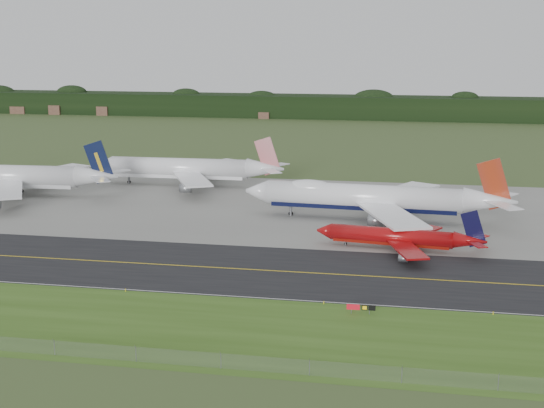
{
  "coord_description": "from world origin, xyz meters",
  "views": [
    {
      "loc": [
        17.95,
        -139.8,
        43.72
      ],
      "look_at": [
        -11.94,
        22.0,
        7.18
      ],
      "focal_mm": 50.0,
      "sensor_mm": 36.0,
      "label": 1
    }
  ],
  "objects_px": {
    "jet_ba_747": "(373,198)",
    "jet_star_tail": "(189,169)",
    "jet_red_737": "(400,237)",
    "jet_navy_gold": "(13,177)",
    "taxiway_sign": "(361,307)"
  },
  "relations": [
    {
      "from": "jet_ba_747",
      "to": "jet_star_tail",
      "type": "bearing_deg",
      "value": 148.79
    },
    {
      "from": "jet_star_tail",
      "to": "taxiway_sign",
      "type": "height_order",
      "value": "jet_star_tail"
    },
    {
      "from": "jet_red_737",
      "to": "taxiway_sign",
      "type": "relative_size",
      "value": 7.67
    },
    {
      "from": "jet_star_tail",
      "to": "taxiway_sign",
      "type": "bearing_deg",
      "value": -59.51
    },
    {
      "from": "jet_red_737",
      "to": "jet_ba_747",
      "type": "bearing_deg",
      "value": 106.04
    },
    {
      "from": "jet_navy_gold",
      "to": "jet_star_tail",
      "type": "xyz_separation_m",
      "value": [
        44.56,
        22.55,
        -0.18
      ]
    },
    {
      "from": "taxiway_sign",
      "to": "jet_red_737",
      "type": "bearing_deg",
      "value": 82.02
    },
    {
      "from": "jet_red_737",
      "to": "jet_navy_gold",
      "type": "xyz_separation_m",
      "value": [
        -107.95,
        36.52,
        2.62
      ]
    },
    {
      "from": "jet_ba_747",
      "to": "jet_navy_gold",
      "type": "height_order",
      "value": "jet_ba_747"
    },
    {
      "from": "jet_star_tail",
      "to": "taxiway_sign",
      "type": "xyz_separation_m",
      "value": [
        57.89,
        -98.31,
        -4.0
      ]
    },
    {
      "from": "jet_ba_747",
      "to": "jet_navy_gold",
      "type": "relative_size",
      "value": 1.05
    },
    {
      "from": "jet_ba_747",
      "to": "jet_red_737",
      "type": "xyz_separation_m",
      "value": [
        7.19,
        -25.02,
        -2.95
      ]
    },
    {
      "from": "taxiway_sign",
      "to": "jet_ba_747",
      "type": "bearing_deg",
      "value": 91.51
    },
    {
      "from": "jet_red_737",
      "to": "taxiway_sign",
      "type": "distance_m",
      "value": 39.65
    },
    {
      "from": "jet_ba_747",
      "to": "jet_star_tail",
      "type": "xyz_separation_m",
      "value": [
        -56.2,
        34.05,
        -0.52
      ]
    }
  ]
}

